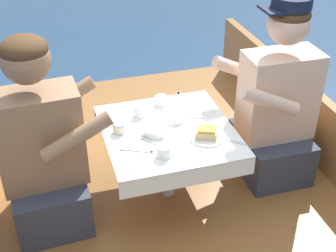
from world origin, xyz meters
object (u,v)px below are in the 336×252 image
Objects in this scene: sandwich at (207,132)px; coffee_cup_starboard at (164,151)px; person_port at (43,152)px; coffee_cup_port at (139,110)px; coffee_cup_center at (161,100)px; person_starboard at (276,107)px; tin_can at (119,128)px.

sandwich is 0.26m from coffee_cup_starboard.
person_port is 0.56m from coffee_cup_port.
sandwich is 0.40m from coffee_cup_center.
person_starboard is 15.73× the size of tin_can.
person_port is 7.88× the size of sandwich.
person_starboard is at bearing -20.77° from coffee_cup_center.
sandwich is 0.44m from tin_can.
coffee_cup_port is 0.39m from coffee_cup_starboard.
coffee_cup_starboard is 0.99× the size of coffee_cup_center.
coffee_cup_starboard reaches higher than coffee_cup_center.
coffee_cup_center is (0.12, 0.47, -0.00)m from coffee_cup_starboard.
sandwich is (-0.47, -0.16, 0.02)m from person_starboard.
person_port is at bearing -158.26° from coffee_cup_center.
person_port is 0.96× the size of person_starboard.
sandwich reaches higher than tin_can.
tin_can is at bearing -143.52° from coffee_cup_center.
coffee_cup_starboard is (0.02, -0.39, -0.00)m from coffee_cup_port.
coffee_cup_port is 1.36× the size of tin_can.
coffee_cup_port is (0.52, 0.18, 0.04)m from person_port.
person_port is 15.10× the size of tin_can.
coffee_cup_starboard reaches higher than tin_can.
coffee_cup_port is 0.19m from tin_can.
coffee_cup_port reaches higher than tin_can.
person_port is at bearing 171.53° from sandwich.
person_port is 0.80m from sandwich.
coffee_cup_starboard is at bearing -160.58° from sandwich.
person_starboard is at bearing -0.97° from tin_can.
coffee_cup_port is at bearing 131.69° from sandwich.
person_starboard reaches higher than tin_can.
coffee_cup_port is 0.17m from coffee_cup_center.
person_port reaches higher than tin_can.
person_port reaches higher than coffee_cup_center.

